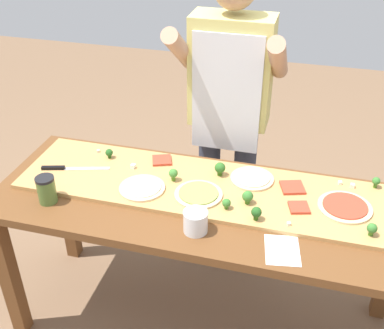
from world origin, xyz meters
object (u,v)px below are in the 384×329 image
Objects in this scene: chefs_knife at (66,168)px; pizza_slice_far_left at (299,207)px; cheese_crumble_c at (289,224)px; cook_center at (229,104)px; broccoli_floret_front_left at (247,197)px; broccoli_floret_back_mid at (109,153)px; pizza_slice_center at (162,160)px; cheese_crumble_b at (98,151)px; broccoli_floret_back_left at (173,174)px; flour_cup at (196,223)px; sauce_jar at (47,190)px; pizza_whole_tomato_red at (345,207)px; cheese_crumble_e at (352,186)px; prep_table at (205,219)px; broccoli_floret_back_right at (220,168)px; recipe_note at (282,250)px; cheese_crumble_a at (340,183)px; pizza_whole_cheese_artichoke at (252,178)px; pizza_whole_white_garlic at (142,188)px; broccoli_floret_center_left at (256,213)px; broccoli_floret_center_right at (372,229)px; cheese_crumble_d at (133,166)px; pizza_whole_pesto_green at (198,194)px; broccoli_floret_front_right at (226,203)px; broccoli_floret_front_mid at (376,182)px.

pizza_slice_far_left is (1.10, -0.02, 0.00)m from chefs_knife.
cook_center reaches higher than cheese_crumble_c.
cook_center is at bearing 120.23° from cheese_crumble_c.
broccoli_floret_back_mid is (-0.72, 0.19, -0.01)m from broccoli_floret_front_left.
pizza_slice_center is 1.88× the size of broccoli_floret_back_mid.
pizza_slice_far_left and cheese_crumble_b have the same top height.
flour_cup reaches higher than broccoli_floret_back_left.
broccoli_floret_back_mid reaches higher than chefs_knife.
sauce_jar is (-0.39, -0.41, 0.04)m from pizza_slice_center.
pizza_whole_tomato_red is 12.58× the size of cheese_crumble_e.
prep_table is at bearing 178.59° from broccoli_floret_front_left.
recipe_note is at bearing -51.03° from broccoli_floret_back_right.
prep_table is 125.58× the size of cheese_crumble_a.
pizza_slice_center is at bearing 24.00° from chefs_knife.
pizza_whole_cheese_artichoke is 0.12× the size of cook_center.
cheese_crumble_b is 0.71m from cook_center.
chefs_knife is 1.09m from recipe_note.
cook_center is at bearing 91.72° from flour_cup.
pizza_whole_white_garlic is 0.35m from flour_cup.
broccoli_floret_back_left reaches higher than pizza_slice_far_left.
broccoli_floret_center_right is at bearing 2.69° from broccoli_floret_center_left.
pizza_whole_white_garlic is at bearing -115.57° from cook_center.
broccoli_floret_front_left is 1.25× the size of broccoli_floret_back_mid.
broccoli_floret_back_left is (-0.86, 0.16, 0.00)m from broccoli_floret_center_right.
broccoli_floret_back_mid is at bearing -171.95° from pizza_slice_center.
flour_cup is at bearing -169.09° from broccoli_floret_center_right.
flour_cup is at bearing -40.65° from cheese_crumble_d.
broccoli_floret_center_left is 0.19m from recipe_note.
cheese_crumble_c is at bearing 85.93° from recipe_note.
pizza_whole_pesto_green reaches higher than pizza_slice_center.
cheese_crumble_d is at bearing 123.72° from pizza_whole_white_garlic.
cheese_crumble_c is (0.54, -0.18, -0.03)m from broccoli_floret_back_left.
pizza_whole_pesto_green reaches higher than cheese_crumble_c.
pizza_whole_tomato_red is 1.13m from broccoli_floret_back_mid.
pizza_whole_tomato_red is 3.42× the size of broccoli_floret_back_right.
broccoli_floret_center_right is 1.17× the size of broccoli_floret_front_right.
broccoli_floret_center_right is at bearing -19.04° from pizza_slice_far_left.
prep_table is at bearing -88.86° from cook_center.
broccoli_floret_front_mid is at bearing 5.31° from cheese_crumble_a.
broccoli_floret_front_right is at bearing -27.11° from broccoli_floret_back_left.
broccoli_floret_front_left is at bearing -13.44° from cheese_crumble_d.
sauce_jar reaches higher than pizza_slice_center.
broccoli_floret_center_left reaches higher than broccoli_floret_front_right.
cheese_crumble_e reaches higher than pizza_whole_tomato_red.
broccoli_floret_front_left is at bearing 49.65° from flour_cup.
broccoli_floret_center_right is at bearing 10.91° from flour_cup.
cook_center is (-0.73, 0.29, 0.16)m from broccoli_floret_front_mid.
pizza_slice_center is at bearing 0.11° from cheese_crumble_b.
cheese_crumble_c is (-0.32, -0.02, -0.03)m from broccoli_floret_center_right.
cheese_crumble_e reaches higher than pizza_whole_cheese_artichoke.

